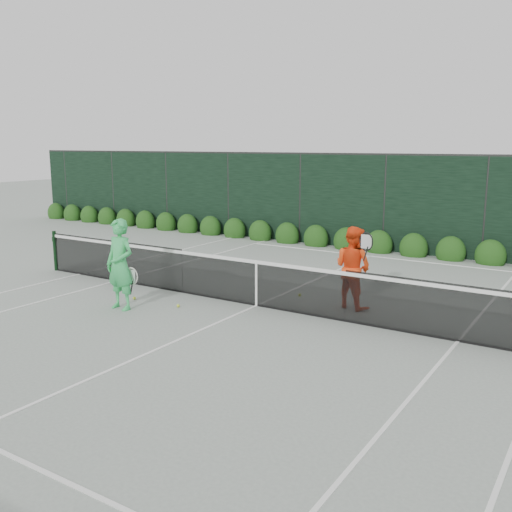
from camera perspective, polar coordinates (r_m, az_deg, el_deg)
The scene contains 8 objects.
ground at distance 12.03m, azimuth 0.05°, elevation -5.01°, with size 80.00×80.00×0.00m, color gray.
tennis_net at distance 11.90m, azimuth -0.05°, elevation -2.54°, with size 12.90×0.10×1.07m.
player_woman at distance 11.93m, azimuth -13.44°, elevation -0.84°, with size 0.70×0.46×1.87m.
player_man at distance 11.88m, azimuth 9.66°, elevation -1.12°, with size 0.99×0.84×1.71m.
court_lines at distance 12.03m, azimuth 0.05°, elevation -4.99°, with size 11.03×23.83×0.01m.
windscreen_fence at distance 9.56m, azimuth -8.71°, elevation -0.05°, with size 32.00×21.07×3.06m.
hedge_row at distance 18.27m, azimuth 12.19°, elevation 1.09°, with size 31.66×0.65×0.94m.
tennis_balls at distance 12.44m, azimuth -5.10°, elevation -4.35°, with size 3.00×2.25×0.07m.
Camera 1 is at (6.20, -9.74, 3.36)m, focal length 40.00 mm.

